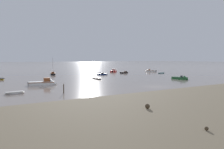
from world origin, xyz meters
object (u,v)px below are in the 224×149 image
at_px(motorboat_moored_5, 45,83).
at_px(rowboat_moored_0, 15,93).
at_px(motorboat_moored_3, 149,71).
at_px(motorboat_moored_1, 114,71).
at_px(rowboat_moored_1, 97,79).
at_px(sailboat_moored_1, 102,74).
at_px(rowboat_moored_3, 2,79).
at_px(mooring_post_near, 64,89).
at_px(motorboat_moored_0, 182,79).
at_px(rowboat_moored_2, 161,73).
at_px(sailboat_moored_0, 53,74).
at_px(motorboat_moored_4, 125,73).

bearing_deg(motorboat_moored_5, rowboat_moored_0, -116.64).
height_order(rowboat_moored_0, motorboat_moored_3, motorboat_moored_3).
bearing_deg(motorboat_moored_1, motorboat_moored_3, -68.37).
bearing_deg(motorboat_moored_3, rowboat_moored_1, 94.14).
xyz_separation_m(motorboat_moored_3, sailboat_moored_1, (-31.08, -7.25, -0.05)).
bearing_deg(motorboat_moored_5, rowboat_moored_1, 35.55).
xyz_separation_m(rowboat_moored_3, mooring_post_near, (3.92, -36.45, 0.64)).
bearing_deg(motorboat_moored_0, sailboat_moored_1, -168.54).
bearing_deg(motorboat_moored_0, rowboat_moored_2, 139.72).
bearing_deg(rowboat_moored_3, rowboat_moored_0, -3.39).
height_order(rowboat_moored_2, motorboat_moored_5, motorboat_moored_5).
bearing_deg(rowboat_moored_1, sailboat_moored_1, -45.37).
relative_size(rowboat_moored_0, rowboat_moored_2, 1.07).
distance_m(rowboat_moored_2, sailboat_moored_0, 44.41).
height_order(motorboat_moored_0, sailboat_moored_0, sailboat_moored_0).
bearing_deg(motorboat_moored_4, mooring_post_near, -144.51).
bearing_deg(sailboat_moored_1, motorboat_moored_3, 28.19).
relative_size(motorboat_moored_3, sailboat_moored_0, 0.86).
relative_size(motorboat_moored_1, sailboat_moored_0, 0.82).
xyz_separation_m(motorboat_moored_0, rowboat_moored_3, (-44.60, 29.38, -0.08)).
height_order(rowboat_moored_0, sailboat_moored_1, sailboat_moored_1).
xyz_separation_m(rowboat_moored_1, sailboat_moored_1, (11.08, 14.60, 0.05)).
xyz_separation_m(motorboat_moored_1, mooring_post_near, (-46.65, -51.17, 0.47)).
xyz_separation_m(motorboat_moored_3, motorboat_moored_5, (-60.47, -29.12, 0.11)).
xyz_separation_m(rowboat_moored_0, sailboat_moored_0, (24.02, 44.70, 0.15)).
height_order(rowboat_moored_0, motorboat_moored_0, motorboat_moored_0).
relative_size(motorboat_moored_4, sailboat_moored_1, 0.83).
xyz_separation_m(rowboat_moored_3, sailboat_moored_0, (20.45, 12.39, 0.13)).
xyz_separation_m(rowboat_moored_2, sailboat_moored_1, (-26.31, 5.09, 0.08)).
bearing_deg(motorboat_moored_0, rowboat_moored_3, -129.37).
distance_m(motorboat_moored_1, sailboat_moored_1, 20.94).
distance_m(motorboat_moored_1, rowboat_moored_1, 39.12).
height_order(rowboat_moored_2, sailboat_moored_0, sailboat_moored_0).
relative_size(motorboat_moored_1, mooring_post_near, 2.99).
relative_size(motorboat_moored_0, motorboat_moored_4, 1.29).
relative_size(rowboat_moored_0, motorboat_moored_0, 0.67).
distance_m(rowboat_moored_0, motorboat_moored_1, 71.72).
height_order(rowboat_moored_1, motorboat_moored_3, motorboat_moored_3).
xyz_separation_m(rowboat_moored_0, mooring_post_near, (7.48, -4.13, 0.66)).
height_order(rowboat_moored_2, motorboat_moored_4, motorboat_moored_4).
height_order(motorboat_moored_0, motorboat_moored_4, motorboat_moored_0).
xyz_separation_m(motorboat_moored_5, sailboat_moored_1, (29.39, 21.88, -0.16)).
height_order(motorboat_moored_1, rowboat_moored_3, motorboat_moored_1).
relative_size(motorboat_moored_5, mooring_post_near, 3.67).
distance_m(rowboat_moored_0, rowboat_moored_3, 32.51).
bearing_deg(motorboat_moored_3, motorboat_moored_5, 92.46).
bearing_deg(rowboat_moored_0, mooring_post_near, -37.19).
distance_m(rowboat_moored_3, motorboat_moored_5, 22.14).
distance_m(motorboat_moored_5, sailboat_moored_1, 36.64).
relative_size(motorboat_moored_0, rowboat_moored_1, 1.32).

